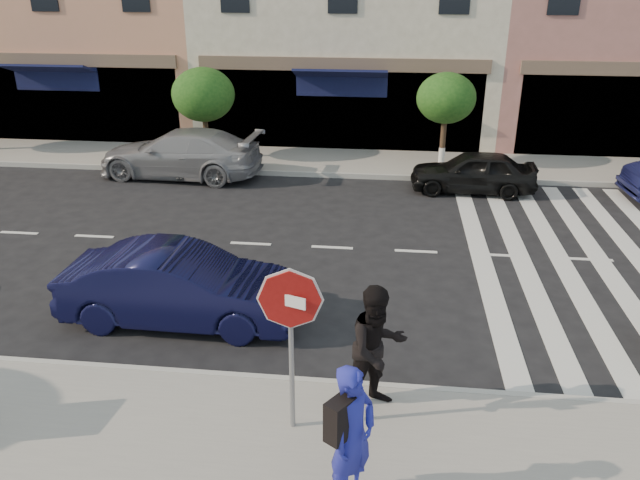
{
  "coord_description": "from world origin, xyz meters",
  "views": [
    {
      "loc": [
        1.26,
        -9.64,
        6.14
      ],
      "look_at": [
        0.02,
        1.22,
        1.4
      ],
      "focal_mm": 35.0,
      "sensor_mm": 36.0,
      "label": 1
    }
  ],
  "objects": [
    {
      "name": "car_far_left",
      "position": [
        -5.38,
        9.1,
        0.76
      ],
      "size": [
        5.35,
        2.5,
        1.51
      ],
      "primitive_type": "imported",
      "rotation": [
        0.0,
        0.0,
        -1.65
      ],
      "color": "gray",
      "rests_on": "ground"
    },
    {
      "name": "stop_sign",
      "position": [
        0.07,
        -2.62,
        1.97
      ],
      "size": [
        0.84,
        0.32,
        2.51
      ],
      "rotation": [
        0.0,
        0.0,
        -0.34
      ],
      "color": "gray",
      "rests_on": "sidewalk_near"
    },
    {
      "name": "car_far_mid",
      "position": [
        3.77,
        8.59,
        0.62
      ],
      "size": [
        3.7,
        1.58,
        1.25
      ],
      "primitive_type": "imported",
      "rotation": [
        0.0,
        0.0,
        -1.6
      ],
      "color": "black",
      "rests_on": "ground"
    },
    {
      "name": "photographer",
      "position": [
        0.98,
        -3.82,
        1.09
      ],
      "size": [
        0.76,
        0.82,
        1.89
      ],
      "primitive_type": "imported",
      "rotation": [
        0.0,
        0.0,
        0.97
      ],
      "color": "#21259A",
      "rests_on": "sidewalk_near"
    },
    {
      "name": "ground",
      "position": [
        0.0,
        0.0,
        0.0
      ],
      "size": [
        120.0,
        120.0,
        0.0
      ],
      "primitive_type": "plane",
      "color": "black",
      "rests_on": "ground"
    },
    {
      "name": "sidewalk_far",
      "position": [
        0.0,
        11.0,
        0.07
      ],
      "size": [
        60.0,
        3.0,
        0.15
      ],
      "primitive_type": "cube",
      "color": "gray",
      "rests_on": "ground"
    },
    {
      "name": "car_near_mid",
      "position": [
        -2.5,
        0.3,
        0.72
      ],
      "size": [
        4.42,
        1.6,
        1.45
      ],
      "primitive_type": "imported",
      "rotation": [
        0.0,
        0.0,
        1.56
      ],
      "color": "black",
      "rests_on": "ground"
    },
    {
      "name": "street_tree_c",
      "position": [
        3.0,
        10.8,
        2.36
      ],
      "size": [
        1.9,
        1.9,
        3.04
      ],
      "color": "#473323",
      "rests_on": "sidewalk_far"
    },
    {
      "name": "street_tree_wb",
      "position": [
        -5.0,
        10.8,
        2.31
      ],
      "size": [
        2.1,
        2.1,
        3.06
      ],
      "color": "#473323",
      "rests_on": "sidewalk_far"
    },
    {
      "name": "walker",
      "position": [
        1.21,
        -2.0,
        1.14
      ],
      "size": [
        1.21,
        1.15,
        1.97
      ],
      "primitive_type": "imported",
      "rotation": [
        0.0,
        0.0,
        0.58
      ],
      "color": "black",
      "rests_on": "sidewalk_near"
    }
  ]
}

